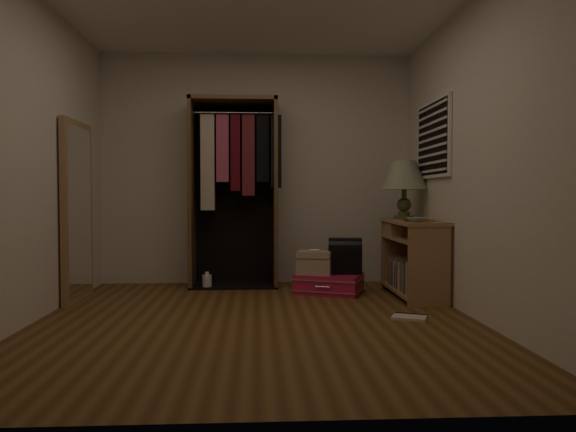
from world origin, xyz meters
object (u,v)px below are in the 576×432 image
object	(u,v)px
console_bookshelf	(412,256)
pink_suitcase	(329,283)
table_lamp	(404,177)
floor_mirror	(77,211)
open_wardrobe	(236,176)
black_bag	(345,255)
train_case	(314,262)
white_jug	(207,281)

from	to	relation	value
console_bookshelf	pink_suitcase	size ratio (longest dim) A/B	1.42
table_lamp	floor_mirror	bearing A→B (deg)	-173.58
table_lamp	console_bookshelf	bearing A→B (deg)	-90.45
open_wardrobe	floor_mirror	xyz separation A→B (m)	(-1.48, -0.77, -0.36)
black_bag	pink_suitcase	bearing A→B (deg)	-165.33
floor_mirror	pink_suitcase	xyz separation A→B (m)	(2.44, 0.23, -0.75)
train_case	open_wardrobe	bearing A→B (deg)	160.20
train_case	white_jug	bearing A→B (deg)	175.85
floor_mirror	black_bag	xyz separation A→B (m)	(2.61, 0.25, -0.46)
floor_mirror	white_jug	distance (m)	1.52
floor_mirror	train_case	bearing A→B (deg)	5.28
pink_suitcase	white_jug	size ratio (longest dim) A/B	4.36
train_case	table_lamp	distance (m)	1.31
open_wardrobe	pink_suitcase	bearing A→B (deg)	-29.41
table_lamp	white_jug	distance (m)	2.37
open_wardrobe	table_lamp	bearing A→B (deg)	-13.04
pink_suitcase	train_case	size ratio (longest dim) A/B	1.98
console_bookshelf	train_case	distance (m)	0.98
white_jug	floor_mirror	bearing A→B (deg)	-152.81
train_case	black_bag	size ratio (longest dim) A/B	1.08
pink_suitcase	train_case	bearing A→B (deg)	-149.27
console_bookshelf	table_lamp	world-z (taller)	table_lamp
console_bookshelf	pink_suitcase	xyz separation A→B (m)	(-0.80, 0.21, -0.30)
console_bookshelf	open_wardrobe	xyz separation A→B (m)	(-1.76, 0.75, 0.81)
console_bookshelf	train_case	xyz separation A→B (m)	(-0.95, 0.19, -0.08)
console_bookshelf	floor_mirror	size ratio (longest dim) A/B	0.66
black_bag	white_jug	xyz separation A→B (m)	(-1.44, 0.35, -0.31)
floor_mirror	table_lamp	size ratio (longest dim) A/B	2.75
black_bag	train_case	bearing A→B (deg)	-164.59
open_wardrobe	white_jug	size ratio (longest dim) A/B	11.34
console_bookshelf	train_case	bearing A→B (deg)	168.87
floor_mirror	white_jug	size ratio (longest dim) A/B	9.41
open_wardrobe	white_jug	distance (m)	1.19
pink_suitcase	table_lamp	distance (m)	1.37
floor_mirror	table_lamp	bearing A→B (deg)	6.42
pink_suitcase	open_wardrobe	bearing A→B (deg)	172.95
open_wardrobe	black_bag	xyz separation A→B (m)	(1.13, -0.52, -0.82)
open_wardrobe	train_case	distance (m)	1.33
console_bookshelf	white_jug	size ratio (longest dim) A/B	6.20
open_wardrobe	pink_suitcase	xyz separation A→B (m)	(0.96, -0.54, -1.11)
floor_mirror	console_bookshelf	bearing A→B (deg)	0.42
console_bookshelf	train_case	size ratio (longest dim) A/B	2.82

